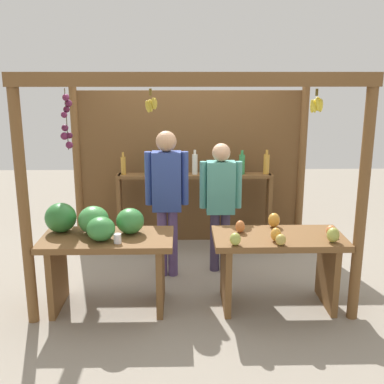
{
  "coord_description": "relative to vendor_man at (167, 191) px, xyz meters",
  "views": [
    {
      "loc": [
        -0.1,
        -5.09,
        2.27
      ],
      "look_at": [
        0.0,
        -0.22,
        1.03
      ],
      "focal_mm": 43.75,
      "sensor_mm": 36.0,
      "label": 1
    }
  ],
  "objects": [
    {
      "name": "bottle_shelf_unit",
      "position": [
        0.35,
        0.89,
        -0.2
      ],
      "size": [
        2.01,
        0.22,
        1.32
      ],
      "color": "brown",
      "rests_on": "ground"
    },
    {
      "name": "vendor_man",
      "position": [
        0.0,
        0.0,
        0.0
      ],
      "size": [
        0.48,
        0.23,
        1.67
      ],
      "rotation": [
        0.0,
        0.0,
        0.09
      ],
      "color": "#564074",
      "rests_on": "ground"
    },
    {
      "name": "fruit_counter_right",
      "position": [
        1.11,
        -0.75,
        -0.45
      ],
      "size": [
        1.27,
        0.67,
        0.88
      ],
      "color": "brown",
      "rests_on": "ground"
    },
    {
      "name": "market_stall",
      "position": [
        0.27,
        0.56,
        0.34
      ],
      "size": [
        3.14,
        2.28,
        2.28
      ],
      "color": "brown",
      "rests_on": "ground"
    },
    {
      "name": "ground_plane",
      "position": [
        0.28,
        0.07,
        -1.01
      ],
      "size": [
        12.0,
        12.0,
        0.0
      ],
      "primitive_type": "plane",
      "color": "gray",
      "rests_on": "ground"
    },
    {
      "name": "fruit_counter_left",
      "position": [
        -0.63,
        -0.7,
        -0.31
      ],
      "size": [
        1.33,
        0.69,
        1.03
      ],
      "color": "brown",
      "rests_on": "ground"
    },
    {
      "name": "vendor_woman",
      "position": [
        0.61,
        0.12,
        -0.11
      ],
      "size": [
        0.48,
        0.2,
        1.51
      ],
      "rotation": [
        0.0,
        0.0,
        0.06
      ],
      "color": "#3E3350",
      "rests_on": "ground"
    }
  ]
}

